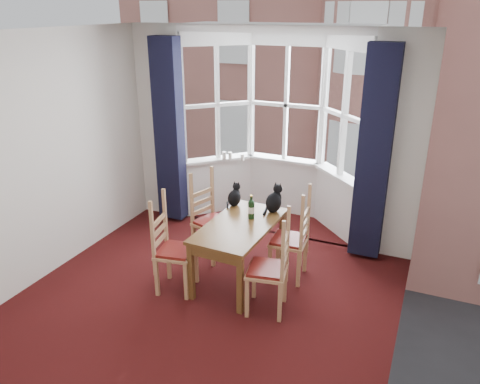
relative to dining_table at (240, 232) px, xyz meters
The scene contains 22 objects.
floor 1.12m from the dining_table, 100.42° to the right, with size 4.50×4.50×0.00m, color black.
ceiling 2.37m from the dining_table, 100.42° to the right, with size 4.50×4.50×0.00m, color white.
wall_left 2.48m from the dining_table, 157.02° to the right, with size 4.50×4.50×0.00m, color silver.
wall_right 2.19m from the dining_table, 26.68° to the right, with size 4.50×4.50×0.00m, color silver.
wall_back_pier_left 2.39m from the dining_table, 143.83° to the left, with size 0.70×0.12×2.80m, color silver.
wall_back_pier_right 2.14m from the dining_table, 41.93° to the left, with size 0.70×0.12×2.80m, color silver.
bay_window 2.00m from the dining_table, 95.28° to the left, with size 2.76×0.94×2.80m.
curtain_left 2.09m from the dining_table, 144.11° to the left, with size 0.38×0.22×2.60m, color black.
curtain_right 1.85m from the dining_table, 42.60° to the left, with size 0.38×0.22×2.60m, color black.
dining_table is the anchor object (origin of this frame).
chair_left_near 0.83m from the dining_table, 143.28° to the right, with size 0.47×0.48×0.92m.
chair_left_far 0.73m from the dining_table, 147.84° to the left, with size 0.51×0.52×0.92m.
chair_right_near 0.74m from the dining_table, 35.67° to the right, with size 0.47×0.48×0.92m.
chair_right_far 0.67m from the dining_table, 25.64° to the left, with size 0.43×0.45×0.92m.
cat_left 0.59m from the dining_table, 120.09° to the left, with size 0.16×0.22×0.30m.
cat_right 0.59m from the dining_table, 64.81° to the left, with size 0.24×0.29×0.35m.
wine_bottle 0.30m from the dining_table, 73.06° to the left, with size 0.07×0.07×0.29m.
candle_tall 1.97m from the dining_table, 120.35° to the left, with size 0.06×0.06×0.11m, color white.
candle_short 1.96m from the dining_table, 117.75° to the left, with size 0.06×0.06×0.11m, color white.
candle_extra 1.89m from the dining_table, 112.25° to the left, with size 0.05×0.05×0.09m, color white.
street 32.02m from the dining_table, 90.31° to the left, with size 80.00×80.00×0.00m, color #333335.
tenement_building 13.13m from the dining_table, 90.74° to the left, with size 18.40×7.80×15.20m.
Camera 1 is at (2.07, -3.47, 3.01)m, focal length 35.00 mm.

